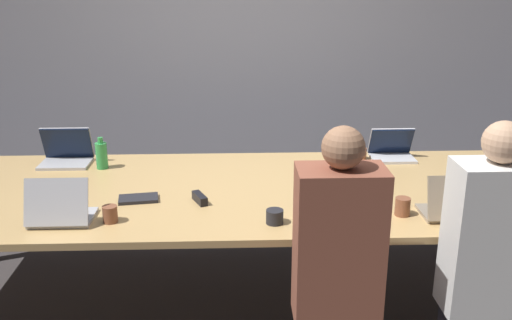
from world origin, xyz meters
TOP-DOWN VIEW (x-y plane):
  - ground_plane at (0.00, 0.00)m, footprint 24.00×24.00m
  - curtain_wall at (0.00, 2.05)m, footprint 12.00×0.06m
  - conference_table at (0.00, 0.00)m, footprint 4.09×1.44m
  - laptop_far_left at (-1.22, 0.53)m, footprint 0.34×0.26m
  - bottle_far_left at (-0.95, 0.42)m, footprint 0.08×0.08m
  - laptop_near_midright at (0.46, -0.53)m, footprint 0.37×0.25m
  - person_near_midright at (0.42, -0.95)m, footprint 0.40×0.24m
  - cup_near_midright at (0.16, -0.52)m, footprint 0.09×0.09m
  - laptop_far_right at (1.07, 0.56)m, footprint 0.31×0.23m
  - cup_far_right at (0.85, 0.55)m, footprint 0.08×0.08m
  - laptop_near_right at (1.14, -0.49)m, footprint 0.34×0.25m
  - person_near_right at (1.15, -0.89)m, footprint 0.40×0.24m
  - cup_near_right at (0.87, -0.44)m, footprint 0.08×0.08m
  - bottle_near_right at (1.38, -0.35)m, footprint 0.06×0.06m
  - laptop_near_left at (-0.97, -0.48)m, footprint 0.33×0.26m
  - cup_near_left at (-0.71, -0.47)m, footprint 0.08×0.08m
  - stapler at (-0.25, -0.22)m, footprint 0.10×0.16m
  - notebook at (-0.61, -0.17)m, footprint 0.24×0.16m

SIDE VIEW (x-z plane):
  - ground_plane at x=0.00m, z-range 0.00..0.00m
  - person_near_midright at x=0.42m, z-range -0.02..1.37m
  - person_near_right at x=1.15m, z-range -0.02..1.37m
  - conference_table at x=0.00m, z-range 0.33..1.08m
  - notebook at x=-0.61m, z-range 0.75..0.77m
  - stapler at x=-0.25m, z-range 0.75..0.80m
  - cup_near_midright at x=0.16m, z-range 0.75..0.83m
  - cup_far_right at x=0.85m, z-range 0.75..0.83m
  - cup_near_left at x=-0.71m, z-range 0.75..0.84m
  - cup_near_right at x=0.87m, z-range 0.75..0.85m
  - laptop_far_right at x=1.07m, z-range 0.71..0.93m
  - laptop_near_midright at x=0.46m, z-range 0.70..0.95m
  - laptop_near_right at x=1.14m, z-range 0.70..0.95m
  - laptop_far_left at x=-1.22m, z-range 0.70..0.95m
  - laptop_near_left at x=-0.97m, z-range 0.70..0.95m
  - bottle_near_right at x=1.38m, z-range 0.74..0.94m
  - bottle_far_left at x=-0.95m, z-range 0.74..0.95m
  - curtain_wall at x=0.00m, z-range 0.00..2.80m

